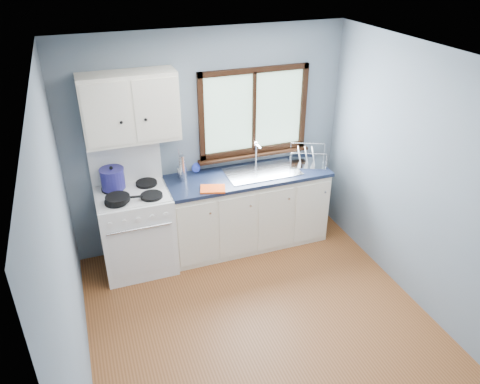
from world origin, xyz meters
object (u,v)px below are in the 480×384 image
object	(u,v)px
sink	(262,177)
skillet	(118,198)
gas_range	(136,228)
base_cabinets	(247,213)
thermos	(182,168)
utensil_crock	(182,172)
dish_rack	(307,159)
stockpot	(113,178)

from	to	relation	value
sink	skillet	world-z (taller)	sink
gas_range	base_cabinets	size ratio (longest dim) A/B	0.74
sink	thermos	world-z (taller)	thermos
gas_range	base_cabinets	distance (m)	1.31
utensil_crock	dish_rack	bearing A→B (deg)	-6.02
stockpot	utensil_crock	distance (m)	0.76
dish_rack	base_cabinets	bearing A→B (deg)	-153.81
stockpot	sink	bearing A→B (deg)	-3.66
utensil_crock	thermos	bearing A→B (deg)	-97.51
gas_range	dish_rack	xyz separation A→B (m)	(2.06, 0.04, 0.48)
sink	gas_range	bearing A→B (deg)	-179.29
gas_range	thermos	bearing A→B (deg)	11.16
base_cabinets	thermos	xyz separation A→B (m)	(-0.73, 0.10, 0.66)
utensil_crock	dish_rack	distance (m)	1.48
gas_range	dish_rack	bearing A→B (deg)	1.05
sink	skillet	bearing A→B (deg)	-173.46
base_cabinets	skillet	size ratio (longest dim) A/B	4.80
sink	utensil_crock	size ratio (longest dim) A/B	2.45
skillet	base_cabinets	bearing A→B (deg)	15.63
utensil_crock	dish_rack	xyz separation A→B (m)	(1.47, -0.16, -0.01)
gas_range	thermos	world-z (taller)	gas_range
base_cabinets	utensil_crock	bearing A→B (deg)	166.29
sink	thermos	xyz separation A→B (m)	(-0.91, 0.10, 0.21)
stockpot	utensil_crock	size ratio (longest dim) A/B	0.99
base_cabinets	dish_rack	distance (m)	0.95
skillet	gas_range	bearing A→B (deg)	55.47
utensil_crock	gas_range	bearing A→B (deg)	-161.82
base_cabinets	sink	bearing A→B (deg)	-0.13
skillet	stockpot	world-z (taller)	stockpot
skillet	thermos	world-z (taller)	thermos
gas_range	stockpot	size ratio (longest dim) A/B	4.00
gas_range	stockpot	world-z (taller)	gas_range
dish_rack	sink	bearing A→B (deg)	-153.32
skillet	stockpot	bearing A→B (deg)	99.92
gas_range	sink	xyz separation A→B (m)	(1.49, 0.02, 0.37)
sink	skillet	distance (m)	1.66
thermos	stockpot	bearing A→B (deg)	179.23
base_cabinets	utensil_crock	world-z (taller)	utensil_crock
sink	stockpot	xyz separation A→B (m)	(-1.65, 0.11, 0.21)
sink	thermos	size ratio (longest dim) A/B	2.77
sink	dish_rack	distance (m)	0.59
stockpot	base_cabinets	bearing A→B (deg)	-4.10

